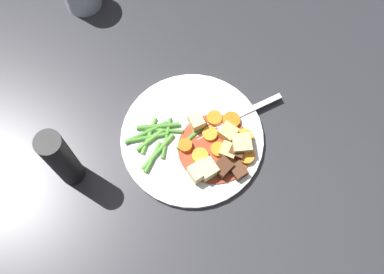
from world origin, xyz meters
TOP-DOWN VIEW (x-y plane):
  - ground_plane at (0.00, 0.00)m, footprint 3.00×3.00m
  - dinner_plate at (0.00, 0.00)m, footprint 0.25×0.25m
  - stew_sauce at (0.04, -0.01)m, footprint 0.13×0.13m
  - carrot_slice_0 at (0.10, -0.01)m, footprint 0.04×0.04m
  - carrot_slice_1 at (-0.01, -0.02)m, footprint 0.03×0.03m
  - carrot_slice_2 at (0.09, 0.02)m, footprint 0.04×0.04m
  - carrot_slice_3 at (0.02, -0.03)m, footprint 0.04×0.04m
  - carrot_slice_4 at (0.05, -0.01)m, footprint 0.04×0.04m
  - carrot_slice_5 at (0.03, 0.01)m, footprint 0.03×0.03m
  - carrot_slice_6 at (0.06, 0.05)m, footprint 0.04×0.04m
  - carrot_slice_7 at (0.03, 0.04)m, footprint 0.04×0.04m
  - potato_chunk_0 at (0.07, -0.01)m, footprint 0.03×0.03m
  - potato_chunk_1 at (0.00, 0.03)m, footprint 0.04×0.04m
  - potato_chunk_2 at (0.03, -0.06)m, footprint 0.04×0.04m
  - potato_chunk_3 at (0.04, -0.05)m, footprint 0.04×0.04m
  - potato_chunk_4 at (0.06, 0.02)m, footprint 0.03×0.03m
  - potato_chunk_5 at (0.09, 0.01)m, footprint 0.04×0.04m
  - meat_chunk_0 at (0.08, -0.01)m, footprint 0.03×0.02m
  - meat_chunk_1 at (0.07, -0.04)m, footprint 0.04×0.04m
  - meat_chunk_2 at (0.09, -0.04)m, footprint 0.03×0.03m
  - green_bean_0 at (-0.06, -0.01)m, footprint 0.08×0.02m
  - green_bean_1 at (-0.08, -0.02)m, footprint 0.06×0.06m
  - green_bean_2 at (-0.05, -0.06)m, footprint 0.02×0.06m
  - green_bean_3 at (-0.06, -0.00)m, footprint 0.07×0.04m
  - green_bean_4 at (-0.00, -0.00)m, footprint 0.04×0.06m
  - green_bean_5 at (-0.05, -0.05)m, footprint 0.04×0.08m
  - green_bean_6 at (-0.04, -0.02)m, footprint 0.02×0.08m
  - green_bean_7 at (-0.07, -0.03)m, footprint 0.04×0.05m
  - green_bean_8 at (-0.07, -0.02)m, footprint 0.06×0.04m
  - green_bean_9 at (-0.07, -0.02)m, footprint 0.01×0.07m
  - fork at (0.06, 0.06)m, footprint 0.14×0.13m
  - pepper_mill at (-0.18, -0.12)m, footprint 0.04×0.04m

SIDE VIEW (x-z plane):
  - ground_plane at x=0.00m, z-range 0.00..0.00m
  - dinner_plate at x=0.00m, z-range 0.00..0.01m
  - stew_sauce at x=0.04m, z-range 0.01..0.02m
  - fork at x=0.06m, z-range 0.01..0.02m
  - green_bean_0 at x=-0.06m, z-range 0.01..0.02m
  - green_bean_6 at x=-0.04m, z-range 0.01..0.02m
  - green_bean_9 at x=-0.07m, z-range 0.01..0.02m
  - green_bean_4 at x=0.00m, z-range 0.01..0.02m
  - green_bean_8 at x=-0.07m, z-range 0.01..0.02m
  - green_bean_2 at x=-0.05m, z-range 0.01..0.02m
  - green_bean_1 at x=-0.08m, z-range 0.01..0.02m
  - green_bean_5 at x=-0.05m, z-range 0.01..0.02m
  - green_bean_3 at x=-0.06m, z-range 0.01..0.02m
  - green_bean_7 at x=-0.07m, z-range 0.01..0.02m
  - carrot_slice_4 at x=0.05m, z-range 0.01..0.02m
  - carrot_slice_5 at x=0.03m, z-range 0.01..0.02m
  - carrot_slice_7 at x=0.03m, z-range 0.01..0.02m
  - carrot_slice_6 at x=0.06m, z-range 0.01..0.02m
  - carrot_slice_0 at x=0.10m, z-range 0.01..0.02m
  - carrot_slice_3 at x=0.02m, z-range 0.01..0.02m
  - carrot_slice_2 at x=0.09m, z-range 0.01..0.03m
  - carrot_slice_1 at x=-0.01m, z-range 0.01..0.03m
  - meat_chunk_2 at x=0.09m, z-range 0.01..0.03m
  - potato_chunk_0 at x=0.07m, z-range 0.01..0.03m
  - meat_chunk_0 at x=0.08m, z-range 0.01..0.03m
  - meat_chunk_1 at x=0.07m, z-range 0.01..0.03m
  - potato_chunk_1 at x=0.00m, z-range 0.01..0.04m
  - potato_chunk_4 at x=0.06m, z-range 0.01..0.04m
  - potato_chunk_3 at x=0.04m, z-range 0.01..0.04m
  - potato_chunk_2 at x=0.03m, z-range 0.01..0.04m
  - potato_chunk_5 at x=0.09m, z-range 0.01..0.04m
  - pepper_mill at x=-0.18m, z-range 0.00..0.15m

